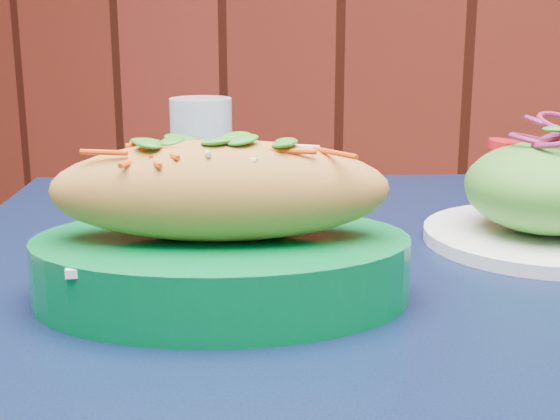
% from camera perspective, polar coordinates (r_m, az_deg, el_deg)
% --- Properties ---
extents(cafe_table, '(1.02, 1.02, 0.75)m').
position_cam_1_polar(cafe_table, '(0.69, 7.88, -11.32)').
color(cafe_table, black).
rests_on(cafe_table, ground).
extents(banh_mi_basket, '(0.33, 0.27, 0.13)m').
position_cam_1_polar(banh_mi_basket, '(0.58, -4.33, -1.83)').
color(banh_mi_basket, '#006B2E').
rests_on(banh_mi_basket, cafe_table).
extents(salad_plate, '(0.22, 0.22, 0.12)m').
position_cam_1_polar(salad_plate, '(0.76, 18.95, 0.97)').
color(salad_plate, white).
rests_on(salad_plate, cafe_table).
extents(water_glass, '(0.07, 0.07, 0.12)m').
position_cam_1_polar(water_glass, '(0.91, -5.75, 4.51)').
color(water_glass, silver).
rests_on(water_glass, cafe_table).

